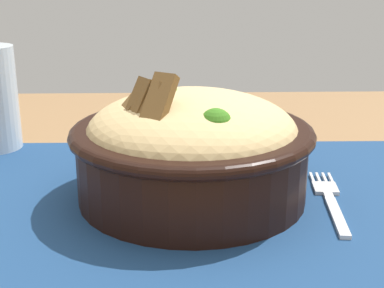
% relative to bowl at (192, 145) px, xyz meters
% --- Properties ---
extents(placemat, '(0.48, 0.34, 0.00)m').
position_rel_bowl_xyz_m(placemat, '(0.01, -0.01, -0.05)').
color(placemat, navy).
rests_on(placemat, table).
extents(bowl, '(0.22, 0.22, 0.12)m').
position_rel_bowl_xyz_m(bowl, '(0.00, 0.00, 0.00)').
color(bowl, black).
rests_on(bowl, placemat).
extents(fork, '(0.03, 0.14, 0.00)m').
position_rel_bowl_xyz_m(fork, '(0.12, -0.01, -0.05)').
color(fork, silver).
rests_on(fork, placemat).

